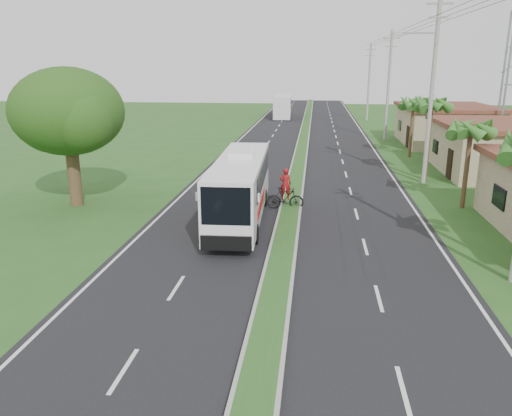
# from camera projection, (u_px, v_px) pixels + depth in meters

# --- Properties ---
(ground) EXTENTS (180.00, 180.00, 0.00)m
(ground) POSITION_uv_depth(u_px,v_px,m) (275.00, 293.00, 17.18)
(ground) COLOR #25511D
(ground) RESTS_ON ground
(road_asphalt) EXTENTS (14.00, 160.00, 0.02)m
(road_asphalt) POSITION_uv_depth(u_px,v_px,m) (297.00, 173.00, 36.27)
(road_asphalt) COLOR black
(road_asphalt) RESTS_ON ground
(median_strip) EXTENTS (1.20, 160.00, 0.18)m
(median_strip) POSITION_uv_depth(u_px,v_px,m) (297.00, 172.00, 36.25)
(median_strip) COLOR gray
(median_strip) RESTS_ON ground
(lane_edge_left) EXTENTS (0.12, 160.00, 0.01)m
(lane_edge_left) POSITION_uv_depth(u_px,v_px,m) (207.00, 171.00, 37.03)
(lane_edge_left) COLOR silver
(lane_edge_left) RESTS_ON ground
(lane_edge_right) EXTENTS (0.12, 160.00, 0.01)m
(lane_edge_right) POSITION_uv_depth(u_px,v_px,m) (391.00, 176.00, 35.52)
(lane_edge_right) COLOR silver
(lane_edge_right) RESTS_ON ground
(shop_mid) EXTENTS (7.60, 10.60, 3.67)m
(shop_mid) POSITION_uv_depth(u_px,v_px,m) (492.00, 147.00, 36.10)
(shop_mid) COLOR gray
(shop_mid) RESTS_ON ground
(shop_far) EXTENTS (8.60, 11.60, 3.82)m
(shop_far) POSITION_uv_depth(u_px,v_px,m) (445.00, 125.00, 49.45)
(shop_far) COLOR gray
(shop_far) RESTS_ON ground
(palm_verge_b) EXTENTS (2.40, 2.40, 5.05)m
(palm_verge_b) POSITION_uv_depth(u_px,v_px,m) (471.00, 128.00, 26.38)
(palm_verge_b) COLOR #473321
(palm_verge_b) RESTS_ON ground
(palm_verge_c) EXTENTS (2.40, 2.40, 5.85)m
(palm_verge_c) POSITION_uv_depth(u_px,v_px,m) (432.00, 104.00, 32.92)
(palm_verge_c) COLOR #473321
(palm_verge_c) RESTS_ON ground
(palm_verge_d) EXTENTS (2.40, 2.40, 5.25)m
(palm_verge_d) POSITION_uv_depth(u_px,v_px,m) (414.00, 103.00, 41.62)
(palm_verge_d) COLOR #473321
(palm_verge_d) RESTS_ON ground
(shade_tree) EXTENTS (6.30, 6.00, 7.54)m
(shade_tree) POSITION_uv_depth(u_px,v_px,m) (66.00, 115.00, 26.73)
(shade_tree) COLOR #473321
(shade_tree) RESTS_ON ground
(utility_pole_b) EXTENTS (3.20, 0.28, 12.00)m
(utility_pole_b) POSITION_uv_depth(u_px,v_px,m) (432.00, 87.00, 31.69)
(utility_pole_b) COLOR gray
(utility_pole_b) RESTS_ON ground
(utility_pole_c) EXTENTS (1.60, 0.28, 11.00)m
(utility_pole_c) POSITION_uv_depth(u_px,v_px,m) (388.00, 85.00, 50.95)
(utility_pole_c) COLOR gray
(utility_pole_c) RESTS_ON ground
(utility_pole_d) EXTENTS (1.60, 0.28, 10.50)m
(utility_pole_d) POSITION_uv_depth(u_px,v_px,m) (369.00, 81.00, 70.11)
(utility_pole_d) COLOR gray
(utility_pole_d) RESTS_ON ground
(coach_bus_main) EXTENTS (2.61, 10.66, 3.42)m
(coach_bus_main) POSITION_uv_depth(u_px,v_px,m) (240.00, 184.00, 24.80)
(coach_bus_main) COLOR white
(coach_bus_main) RESTS_ON ground
(coach_bus_far) EXTENTS (2.89, 11.30, 3.27)m
(coach_bus_far) POSITION_uv_depth(u_px,v_px,m) (283.00, 105.00, 75.32)
(coach_bus_far) COLOR silver
(coach_bus_far) RESTS_ON ground
(motorcyclist) EXTENTS (2.01, 0.62, 2.27)m
(motorcyclist) POSITION_uv_depth(u_px,v_px,m) (285.00, 195.00, 27.06)
(motorcyclist) COLOR black
(motorcyclist) RESTS_ON ground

